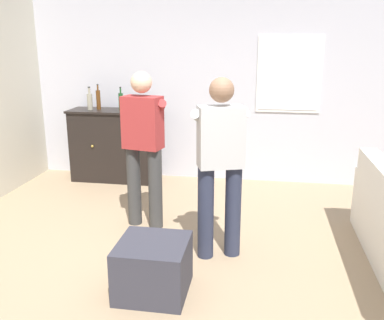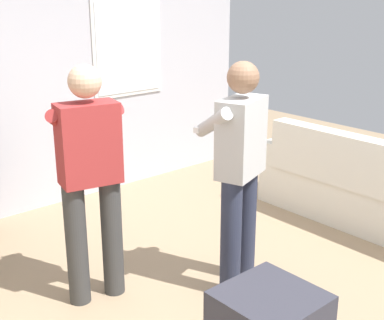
{
  "view_description": "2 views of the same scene",
  "coord_description": "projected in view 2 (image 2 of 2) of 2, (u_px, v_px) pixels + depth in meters",
  "views": [
    {
      "loc": [
        0.72,
        -3.45,
        1.98
      ],
      "look_at": [
        0.1,
        0.3,
        0.92
      ],
      "focal_mm": 40.0,
      "sensor_mm": 36.0,
      "label": 1
    },
    {
      "loc": [
        -2.23,
        -2.21,
        2.14
      ],
      "look_at": [
        0.03,
        0.37,
        1.03
      ],
      "focal_mm": 50.0,
      "sensor_mm": 36.0,
      "label": 2
    }
  ],
  "objects": [
    {
      "name": "ground",
      "position": [
        224.0,
        317.0,
        3.64
      ],
      "size": [
        10.4,
        10.4,
        0.0
      ],
      "primitive_type": "plane",
      "color": "#9E8466"
    },
    {
      "name": "wall_back_with_window",
      "position": [
        35.0,
        68.0,
        5.13
      ],
      "size": [
        5.2,
        0.15,
        2.8
      ],
      "color": "silver",
      "rests_on": "ground"
    },
    {
      "name": "couch",
      "position": [
        380.0,
        198.0,
        4.81
      ],
      "size": [
        0.57,
        2.51,
        0.9
      ],
      "color": "silver",
      "rests_on": "ground"
    },
    {
      "name": "person_standing_left",
      "position": [
        90.0,
        174.0,
        3.62
      ],
      "size": [
        0.55,
        0.51,
        1.68
      ],
      "color": "#383838",
      "rests_on": "ground"
    },
    {
      "name": "person_standing_right",
      "position": [
        239.0,
        167.0,
        3.76
      ],
      "size": [
        0.53,
        0.52,
        1.68
      ],
      "color": "#282D42",
      "rests_on": "ground"
    }
  ]
}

